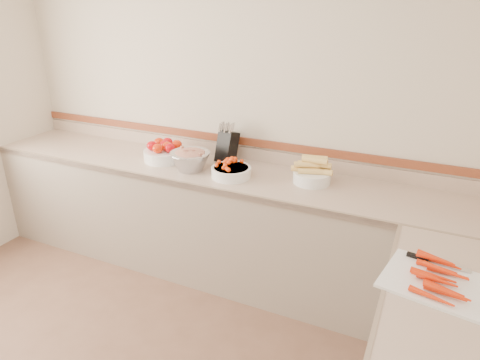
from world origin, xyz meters
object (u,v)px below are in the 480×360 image
at_px(tomato_bowl, 164,152).
at_px(cherry_tomato_bowl, 231,170).
at_px(rhubarb_bowl, 190,159).
at_px(knife_block, 227,146).
at_px(cutting_board, 439,280).
at_px(corn_bowl, 312,173).

xyz_separation_m(tomato_bowl, cherry_tomato_bowl, (0.64, -0.10, -0.02)).
bearing_deg(tomato_bowl, rhubarb_bowl, -18.62).
bearing_deg(cherry_tomato_bowl, knife_block, 122.19).
height_order(knife_block, cutting_board, knife_block).
bearing_deg(tomato_bowl, corn_bowl, 2.42).
relative_size(tomato_bowl, cutting_board, 0.62).
bearing_deg(knife_block, cherry_tomato_bowl, -57.81).
distance_m(knife_block, rhubarb_bowl, 0.32).
distance_m(knife_block, cutting_board, 1.88).
bearing_deg(rhubarb_bowl, cutting_board, -23.10).
distance_m(tomato_bowl, cutting_board, 2.22).
xyz_separation_m(knife_block, cutting_board, (1.58, -1.02, -0.11)).
distance_m(rhubarb_bowl, cutting_board, 1.90).
xyz_separation_m(knife_block, rhubarb_bowl, (-0.17, -0.27, -0.05)).
relative_size(knife_block, corn_bowl, 1.13).
bearing_deg(rhubarb_bowl, tomato_bowl, 161.38).
height_order(corn_bowl, rhubarb_bowl, corn_bowl).
distance_m(knife_block, tomato_bowl, 0.51).
height_order(cherry_tomato_bowl, corn_bowl, corn_bowl).
bearing_deg(knife_block, cutting_board, -32.81).
relative_size(cherry_tomato_bowl, rhubarb_bowl, 0.96).
bearing_deg(knife_block, tomato_bowl, -160.79).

